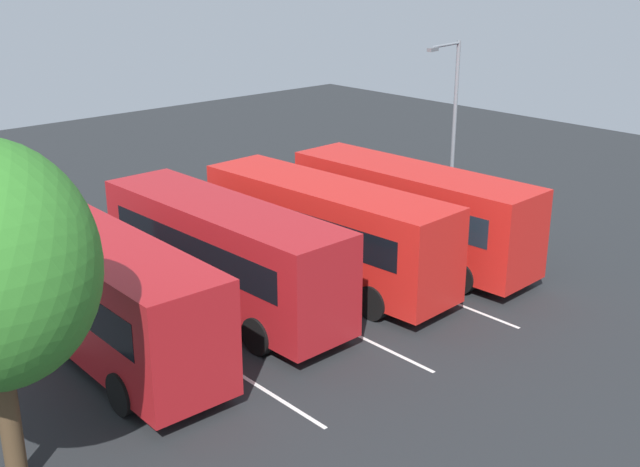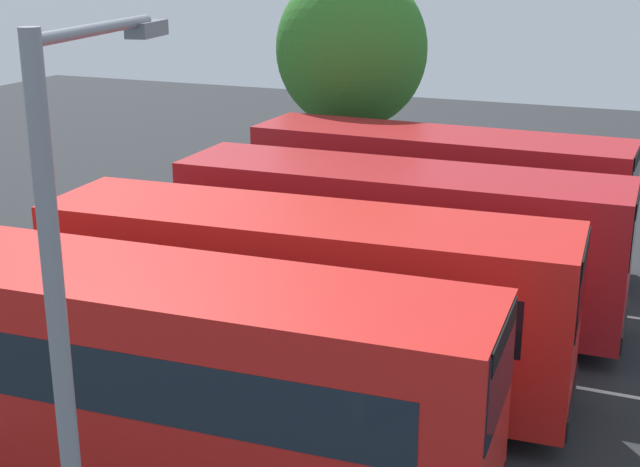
{
  "view_description": "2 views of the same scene",
  "coord_description": "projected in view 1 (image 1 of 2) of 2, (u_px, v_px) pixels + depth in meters",
  "views": [
    {
      "loc": [
        -18.02,
        14.86,
        10.45
      ],
      "look_at": [
        -0.17,
        -1.45,
        1.96
      ],
      "focal_mm": 44.47,
      "sensor_mm": 36.0,
      "label": 1
    },
    {
      "loc": [
        6.17,
        -15.88,
        7.82
      ],
      "look_at": [
        -0.75,
        0.99,
        2.04
      ],
      "focal_mm": 50.37,
      "sensor_mm": 36.0,
      "label": 2
    }
  ],
  "objects": [
    {
      "name": "lane_stripe_inner_right",
      "position": [
        180.0,
        337.0,
        22.98
      ],
      "size": [
        12.65,
        0.24,
        0.01
      ],
      "primitive_type": "cube",
      "rotation": [
        0.0,
        0.0,
        -0.01
      ],
      "color": "silver",
      "rests_on": "ground"
    },
    {
      "name": "lane_stripe_inner_left",
      "position": [
        283.0,
        300.0,
        25.47
      ],
      "size": [
        12.65,
        0.24,
        0.01
      ],
      "primitive_type": "cube",
      "rotation": [
        0.0,
        0.0,
        -0.01
      ],
      "color": "silver",
      "rests_on": "ground"
    },
    {
      "name": "bus_center_left",
      "position": [
        326.0,
        229.0,
        26.3
      ],
      "size": [
        9.69,
        2.95,
        3.41
      ],
      "rotation": [
        0.0,
        0.0,
        0.05
      ],
      "color": "red",
      "rests_on": "ground"
    },
    {
      "name": "bus_far_left",
      "position": [
        411.0,
        211.0,
        28.21
      ],
      "size": [
        9.67,
        2.86,
        3.41
      ],
      "rotation": [
        0.0,
        0.0,
        0.04
      ],
      "color": "red",
      "rests_on": "ground"
    },
    {
      "name": "street_lamp",
      "position": [
        452.0,
        119.0,
        32.06
      ],
      "size": [
        0.58,
        2.39,
        7.31
      ],
      "rotation": [
        0.0,
        0.0,
        1.74
      ],
      "color": "gray",
      "rests_on": "ground"
    },
    {
      "name": "lane_stripe_outer_left",
      "position": [
        368.0,
        269.0,
        27.97
      ],
      "size": [
        12.65,
        0.24,
        0.01
      ],
      "primitive_type": "cube",
      "rotation": [
        0.0,
        0.0,
        -0.01
      ],
      "color": "silver",
      "rests_on": "ground"
    },
    {
      "name": "pedestrian",
      "position": [
        7.0,
        257.0,
        26.19
      ],
      "size": [
        0.41,
        0.41,
        1.77
      ],
      "rotation": [
        0.0,
        0.0,
        3.49
      ],
      "color": "#232833",
      "rests_on": "ground"
    },
    {
      "name": "ground_plane",
      "position": [
        283.0,
        300.0,
        25.47
      ],
      "size": [
        64.48,
        64.48,
        0.0
      ],
      "primitive_type": "plane",
      "color": "#232628"
    },
    {
      "name": "bus_center_right",
      "position": [
        222.0,
        252.0,
        24.26
      ],
      "size": [
        9.62,
        2.7,
        3.41
      ],
      "rotation": [
        0.0,
        0.0,
        0.02
      ],
      "color": "#AD191E",
      "rests_on": "ground"
    },
    {
      "name": "bus_far_right",
      "position": [
        101.0,
        291.0,
        21.43
      ],
      "size": [
        9.64,
        2.74,
        3.41
      ],
      "rotation": [
        0.0,
        0.0,
        -0.02
      ],
      "color": "#AD191E",
      "rests_on": "ground"
    }
  ]
}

